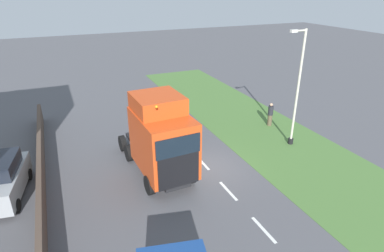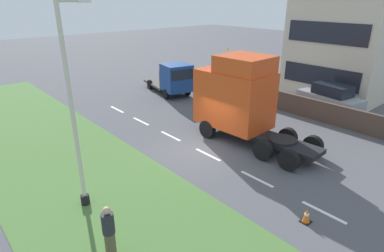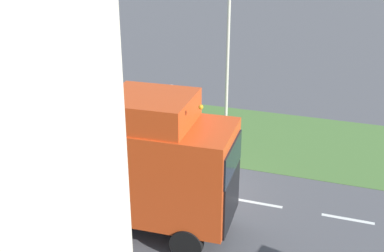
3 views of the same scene
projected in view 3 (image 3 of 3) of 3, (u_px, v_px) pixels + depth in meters
ground_plane at (195, 192)px, 18.68m from camera, size 120.00×120.00×0.00m
grass_verge at (234, 134)px, 23.91m from camera, size 7.00×44.00×0.01m
lane_markings at (178, 189)px, 18.89m from camera, size 0.16×21.00×0.00m
lorry_cab at (162, 167)px, 15.42m from camera, size 2.97×7.44×4.93m
lamp_post at (227, 61)px, 23.23m from camera, size 1.29×0.34×7.64m
pedestrian at (172, 101)px, 25.72m from camera, size 0.39×0.39×1.83m
traffic_cone_lead at (56, 149)px, 21.58m from camera, size 0.36×0.36×0.58m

